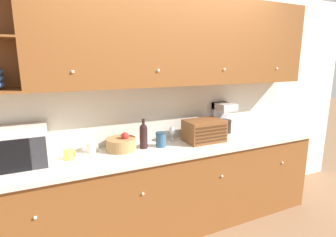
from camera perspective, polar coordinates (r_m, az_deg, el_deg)
The scene contains 14 objects.
ground_plane at distance 3.34m, azimuth -1.58°, elevation -19.92°, with size 24.00×24.00×0.00m, color #896647.
wall_back at distance 2.89m, azimuth -1.97°, elevation 2.77°, with size 5.80×0.06×2.60m.
counter_unit at distance 2.88m, azimuth 0.77°, elevation -14.88°, with size 3.42×0.61×0.93m.
backsplash_panel at distance 2.87m, azimuth -1.68°, elevation 1.36°, with size 3.40×0.01×0.61m.
upper_cabinets at distance 2.75m, azimuth 2.95°, elevation 16.36°, with size 3.40×0.35×0.87m.
microwave at distance 2.47m, azimuth -30.37°, elevation -5.71°, with size 0.50×0.40×0.32m.
mug at distance 2.50m, azimuth -20.73°, elevation -7.35°, with size 0.10×0.09×0.09m.
mug_blue_second at distance 2.62m, azimuth -16.25°, elevation -5.95°, with size 0.10×0.09×0.11m.
fruit_basket at distance 2.61m, azimuth -10.16°, elevation -5.44°, with size 0.29×0.29×0.18m.
wine_bottle at distance 2.62m, azimuth -5.35°, elevation -3.58°, with size 0.08×0.08×0.30m.
storage_canister at distance 2.68m, azimuth -1.55°, elevation -4.58°, with size 0.11×0.11×0.15m.
wine_glass at distance 2.82m, azimuth 0.95°, elevation -2.84°, with size 0.07×0.07×0.17m.
bread_box at distance 2.87m, azimuth 7.85°, elevation -2.66°, with size 0.41×0.29×0.23m.
coffee_maker at distance 3.18m, azimuth 11.86°, elevation 0.06°, with size 0.20×0.24×0.38m.
Camera 1 is at (-1.12, -2.59, 1.78)m, focal length 28.00 mm.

